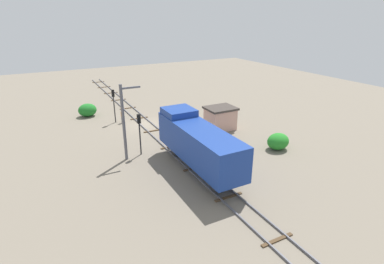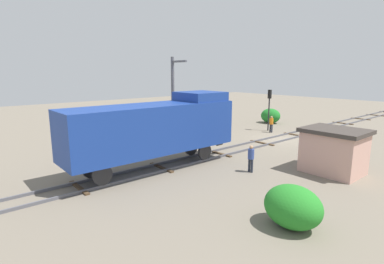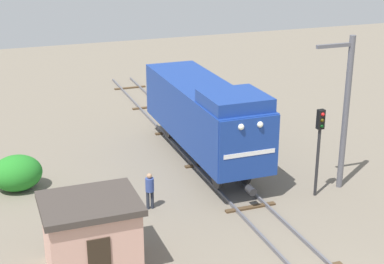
{
  "view_description": "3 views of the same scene",
  "coord_description": "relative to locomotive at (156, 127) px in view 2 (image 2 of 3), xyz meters",
  "views": [
    {
      "loc": [
        11.53,
        34.46,
        12.96
      ],
      "look_at": [
        -0.84,
        10.99,
        2.6
      ],
      "focal_mm": 28.0,
      "sensor_mm": 36.0,
      "label": 1
    },
    {
      "loc": [
        -15.34,
        23.69,
        6.07
      ],
      "look_at": [
        -0.12,
        10.77,
        2.08
      ],
      "focal_mm": 28.0,
      "sensor_mm": 36.0,
      "label": 2
    },
    {
      "loc": [
        -10.59,
        -13.17,
        12.08
      ],
      "look_at": [
        -1.31,
        11.94,
        2.43
      ],
      "focal_mm": 55.0,
      "sensor_mm": 36.0,
      "label": 3
    }
  ],
  "objects": [
    {
      "name": "ground_plane",
      "position": [
        0.0,
        -13.6,
        -2.77
      ],
      "size": [
        95.42,
        95.42,
        0.0
      ],
      "primitive_type": "plane",
      "color": "#756B5B"
    },
    {
      "name": "railway_track",
      "position": [
        0.0,
        -13.6,
        -2.7
      ],
      "size": [
        2.4,
        63.61,
        0.16
      ],
      "color": "#595960",
      "rests_on": "ground"
    },
    {
      "name": "locomotive",
      "position": [
        0.0,
        0.0,
        0.0
      ],
      "size": [
        2.9,
        11.6,
        4.6
      ],
      "color": "navy",
      "rests_on": "railway_track"
    },
    {
      "name": "traffic_signal_near",
      "position": [
        3.2,
        -16.24,
        0.21
      ],
      "size": [
        0.32,
        0.34,
        4.3
      ],
      "color": "#262628",
      "rests_on": "ground"
    },
    {
      "name": "traffic_signal_mid",
      "position": [
        3.4,
        -5.49,
        0.14
      ],
      "size": [
        0.32,
        0.34,
        4.19
      ],
      "color": "#262628",
      "rests_on": "ground"
    },
    {
      "name": "worker_near_track",
      "position": [
        2.4,
        -15.63,
        -1.78
      ],
      "size": [
        0.38,
        0.38,
        1.7
      ],
      "rotation": [
        0.0,
        0.0,
        5.93
      ],
      "color": "#262B38",
      "rests_on": "ground"
    },
    {
      "name": "worker_by_signal",
      "position": [
        -4.2,
        -4.12,
        -1.78
      ],
      "size": [
        0.38,
        0.38,
        1.7
      ],
      "rotation": [
        0.0,
        0.0,
        4.65
      ],
      "color": "#262B38",
      "rests_on": "ground"
    },
    {
      "name": "catenary_mast",
      "position": [
        4.93,
        -5.06,
        1.13
      ],
      "size": [
        1.94,
        0.28,
        7.33
      ],
      "color": "#595960",
      "rests_on": "ground"
    },
    {
      "name": "relay_hut",
      "position": [
        -7.5,
        -7.9,
        -1.38
      ],
      "size": [
        3.5,
        2.9,
        2.74
      ],
      "color": "#D19E8C",
      "rests_on": "ground"
    },
    {
      "name": "bush_near",
      "position": [
        5.92,
        -20.49,
        -1.89
      ],
      "size": [
        2.43,
        1.99,
        1.77
      ],
      "primitive_type": "ellipsoid",
      "color": "#1F7226",
      "rests_on": "ground"
    },
    {
      "name": "bush_mid",
      "position": [
        -9.54,
        -0.07,
        -1.91
      ],
      "size": [
        2.36,
        1.93,
        1.72
      ],
      "primitive_type": "ellipsoid",
      "color": "#258026",
      "rests_on": "ground"
    }
  ]
}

